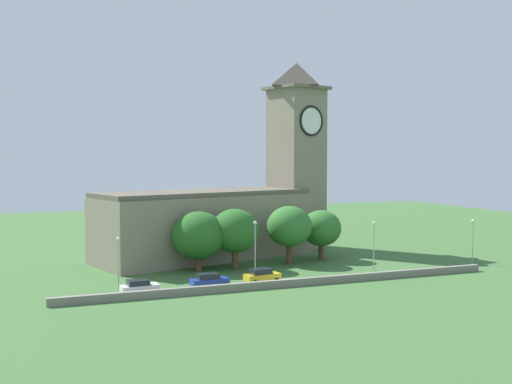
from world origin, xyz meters
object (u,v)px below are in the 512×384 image
at_px(tree_churchyard, 198,236).
at_px(car_blue, 209,280).
at_px(streetlamp_west_end, 118,254).
at_px(car_white, 139,287).
at_px(church, 235,202).
at_px(streetlamp_west_mid, 255,241).
at_px(tree_riverside_west, 289,227).
at_px(tree_by_tower, 235,231).
at_px(streetlamp_east_mid, 473,234).
at_px(tree_riverside_east, 321,228).
at_px(streetlamp_central, 374,238).
at_px(car_yellow, 262,276).

bearing_deg(tree_churchyard, car_blue, -99.66).
bearing_deg(tree_churchyard, streetlamp_west_end, -146.02).
bearing_deg(car_white, car_blue, 3.37).
relative_size(church, tree_churchyard, 5.02).
xyz_separation_m(streetlamp_west_mid, tree_riverside_west, (8.79, 8.94, 0.50)).
bearing_deg(tree_by_tower, streetlamp_west_end, -156.33).
bearing_deg(car_blue, tree_by_tower, 56.57).
bearing_deg(streetlamp_west_end, streetlamp_east_mid, -1.45).
bearing_deg(tree_riverside_east, tree_riverside_west, -164.45).
bearing_deg(tree_riverside_east, car_white, -155.55).
xyz_separation_m(car_white, tree_riverside_west, (23.98, 11.96, 4.59)).
height_order(tree_by_tower, tree_riverside_east, tree_by_tower).
distance_m(streetlamp_east_mid, tree_riverside_west, 26.55).
bearing_deg(streetlamp_west_mid, tree_riverside_east, 35.62).
bearing_deg(streetlamp_west_end, tree_churchyard, 33.98).
relative_size(streetlamp_west_end, tree_riverside_east, 0.82).
distance_m(car_white, streetlamp_east_mid, 48.85).
distance_m(streetlamp_central, tree_riverside_west, 12.60).
relative_size(car_white, tree_churchyard, 0.54).
height_order(tree_churchyard, tree_riverside_west, tree_riverside_west).
bearing_deg(tree_riverside_west, car_white, -153.48).
relative_size(streetlamp_central, tree_by_tower, 0.81).
bearing_deg(church, tree_churchyard, -129.21).
bearing_deg(streetlamp_west_mid, tree_churchyard, 119.89).
relative_size(streetlamp_east_mid, tree_riverside_west, 0.77).
xyz_separation_m(car_yellow, streetlamp_east_mid, (33.49, 1.53, 3.45)).
relative_size(car_white, car_blue, 0.94).
height_order(church, streetlamp_central, church).
height_order(car_blue, streetlamp_west_mid, streetlamp_west_mid).
distance_m(car_blue, tree_by_tower, 13.34).
xyz_separation_m(streetlamp_west_end, streetlamp_west_mid, (16.94, -0.51, 0.74)).
relative_size(streetlamp_west_end, tree_riverside_west, 0.73).
distance_m(car_blue, streetlamp_east_mid, 40.50).
height_order(tree_riverside_east, tree_churchyard, tree_churchyard).
relative_size(car_yellow, tree_churchyard, 0.57).
distance_m(tree_riverside_east, tree_churchyard, 19.86).
relative_size(car_blue, streetlamp_east_mid, 0.72).
bearing_deg(car_white, church, 49.65).
bearing_deg(tree_by_tower, streetlamp_east_mid, -14.68).
relative_size(streetlamp_east_mid, tree_riverside_east, 0.86).
relative_size(streetlamp_central, tree_riverside_east, 0.91).
xyz_separation_m(car_blue, tree_churchyard, (1.89, 11.13, 3.92)).
distance_m(car_yellow, streetlamp_east_mid, 33.70).
bearing_deg(streetlamp_central, church, 122.19).
xyz_separation_m(streetlamp_west_end, tree_riverside_west, (25.73, 8.43, 1.24)).
distance_m(streetlamp_west_mid, streetlamp_central, 17.02).
xyz_separation_m(streetlamp_west_mid, streetlamp_central, (17.01, -0.57, -0.38)).
relative_size(streetlamp_west_end, streetlamp_west_mid, 0.83).
xyz_separation_m(tree_riverside_east, tree_riverside_west, (-6.03, -1.68, 0.69)).
relative_size(car_white, streetlamp_central, 0.64).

